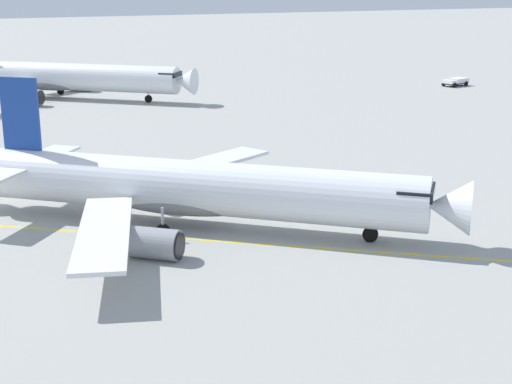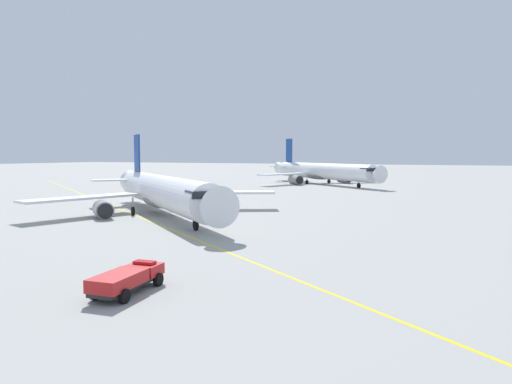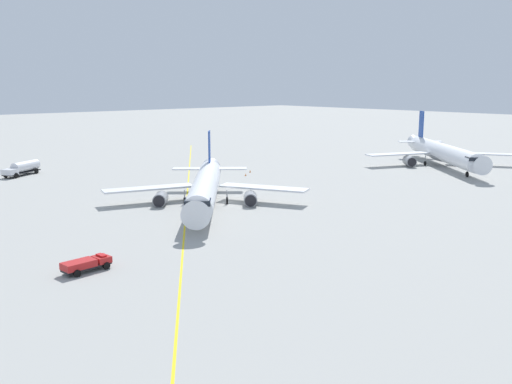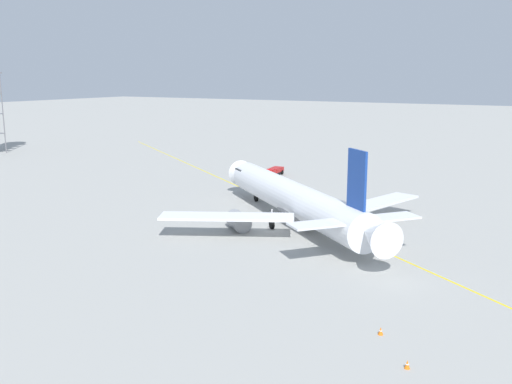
% 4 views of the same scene
% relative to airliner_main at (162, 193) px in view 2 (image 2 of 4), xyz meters
% --- Properties ---
extents(ground_plane, '(600.00, 600.00, 0.00)m').
position_rel_airliner_main_xyz_m(ground_plane, '(0.72, 3.64, -2.84)').
color(ground_plane, '#9E9E99').
extents(airliner_main, '(32.66, 29.12, 10.68)m').
position_rel_airliner_main_xyz_m(airliner_main, '(0.00, 0.00, 0.00)').
color(airliner_main, white).
rests_on(airliner_main, ground_plane).
extents(airliner_secondary, '(36.54, 31.25, 12.06)m').
position_rel_airliner_main_xyz_m(airliner_secondary, '(1.43, 66.75, 0.35)').
color(airliner_secondary, white).
rests_on(airliner_secondary, ground_plane).
extents(ops_pickup_truck, '(2.45, 5.15, 1.41)m').
position_rel_airliner_main_xyz_m(ops_pickup_truck, '(17.89, -28.26, -2.04)').
color(ops_pickup_truck, '#232326').
rests_on(ops_pickup_truck, ground_plane).
extents(taxiway_centreline, '(149.42, 106.42, 0.01)m').
position_rel_airliner_main_xyz_m(taxiway_centreline, '(-0.73, -3.17, -2.84)').
color(taxiway_centreline, yellow).
rests_on(taxiway_centreline, ground_plane).
extents(safety_cone_near, '(0.36, 0.36, 0.55)m').
position_rel_airliner_main_xyz_m(safety_cone_near, '(-18.32, 23.88, -2.56)').
color(safety_cone_near, orange).
rests_on(safety_cone_near, ground_plane).
extents(safety_cone_mid, '(0.36, 0.36, 0.55)m').
position_rel_airliner_main_xyz_m(safety_cone_mid, '(-21.17, 27.56, -2.56)').
color(safety_cone_mid, orange).
rests_on(safety_cone_mid, ground_plane).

